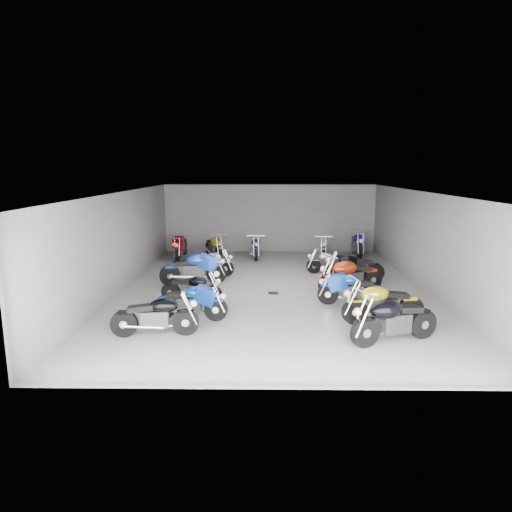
# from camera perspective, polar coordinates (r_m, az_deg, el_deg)

# --- Properties ---
(ground) EXTENTS (14.00, 14.00, 0.00)m
(ground) POSITION_cam_1_polar(r_m,az_deg,el_deg) (15.23, 2.11, -4.16)
(ground) COLOR gray
(ground) RESTS_ON ground
(wall_back) EXTENTS (10.00, 0.10, 3.20)m
(wall_back) POSITION_cam_1_polar(r_m,az_deg,el_deg) (21.84, 1.73, 4.72)
(wall_back) COLOR slate
(wall_back) RESTS_ON ground
(wall_left) EXTENTS (0.10, 14.00, 3.20)m
(wall_left) POSITION_cam_1_polar(r_m,az_deg,el_deg) (15.60, -16.54, 1.76)
(wall_left) COLOR slate
(wall_left) RESTS_ON ground
(wall_right) EXTENTS (0.10, 14.00, 3.20)m
(wall_right) POSITION_cam_1_polar(r_m,az_deg,el_deg) (15.83, 20.57, 1.64)
(wall_right) COLOR slate
(wall_right) RESTS_ON ground
(ceiling) EXTENTS (10.00, 14.00, 0.04)m
(ceiling) POSITION_cam_1_polar(r_m,az_deg,el_deg) (14.73, 2.20, 8.02)
(ceiling) COLOR black
(ceiling) RESTS_ON wall_back
(drain_grate) EXTENTS (0.32, 0.32, 0.01)m
(drain_grate) POSITION_cam_1_polar(r_m,az_deg,el_deg) (14.75, 2.16, -4.65)
(drain_grate) COLOR black
(drain_grate) RESTS_ON ground
(motorcycle_left_a) EXTENTS (2.10, 0.46, 0.92)m
(motorcycle_left_a) POSITION_cam_1_polar(r_m,az_deg,el_deg) (11.23, -12.40, -7.29)
(motorcycle_left_a) COLOR black
(motorcycle_left_a) RESTS_ON ground
(motorcycle_left_b) EXTENTS (2.03, 0.45, 0.89)m
(motorcycle_left_b) POSITION_cam_1_polar(r_m,az_deg,el_deg) (12.21, -8.16, -5.74)
(motorcycle_left_b) COLOR black
(motorcycle_left_b) RESTS_ON ground
(motorcycle_left_c) EXTENTS (1.89, 0.53, 0.84)m
(motorcycle_left_c) POSITION_cam_1_polar(r_m,az_deg,el_deg) (13.73, -7.97, -3.99)
(motorcycle_left_c) COLOR black
(motorcycle_left_c) RESTS_ON ground
(motorcycle_left_e) EXTENTS (2.29, 0.65, 1.01)m
(motorcycle_left_e) POSITION_cam_1_polar(r_m,az_deg,el_deg) (15.87, -7.75, -1.58)
(motorcycle_left_e) COLOR black
(motorcycle_left_e) RESTS_ON ground
(motorcycle_left_f) EXTENTS (1.96, 0.60, 0.87)m
(motorcycle_left_f) POSITION_cam_1_polar(r_m,az_deg,el_deg) (17.12, -5.90, -0.88)
(motorcycle_left_f) COLOR black
(motorcycle_left_f) RESTS_ON ground
(motorcycle_right_a) EXTENTS (2.19, 0.99, 1.01)m
(motorcycle_right_a) POSITION_cam_1_polar(r_m,az_deg,el_deg) (11.00, 16.85, -7.65)
(motorcycle_right_a) COLOR black
(motorcycle_right_a) RESTS_ON ground
(motorcycle_right_b) EXTENTS (2.20, 0.55, 0.97)m
(motorcycle_right_b) POSITION_cam_1_polar(r_m,az_deg,el_deg) (12.30, 15.49, -5.70)
(motorcycle_right_b) COLOR black
(motorcycle_right_b) RESTS_ON ground
(motorcycle_right_c) EXTENTS (2.03, 0.50, 0.89)m
(motorcycle_right_c) POSITION_cam_1_polar(r_m,az_deg,el_deg) (13.64, 11.84, -4.09)
(motorcycle_right_c) COLOR black
(motorcycle_right_c) RESTS_ON ground
(motorcycle_right_d) EXTENTS (2.22, 1.13, 1.04)m
(motorcycle_right_d) POSITION_cam_1_polar(r_m,az_deg,el_deg) (14.92, 11.69, -2.45)
(motorcycle_right_d) COLOR black
(motorcycle_right_d) RESTS_ON ground
(motorcycle_right_e) EXTENTS (2.15, 0.45, 0.94)m
(motorcycle_right_e) POSITION_cam_1_polar(r_m,az_deg,el_deg) (16.44, 12.11, -1.43)
(motorcycle_right_e) COLOR black
(motorcycle_right_e) RESTS_ON ground
(motorcycle_right_f) EXTENTS (1.85, 0.41, 0.81)m
(motorcycle_right_f) POSITION_cam_1_polar(r_m,az_deg,el_deg) (17.65, 9.21, -0.71)
(motorcycle_right_f) COLOR black
(motorcycle_right_f) RESTS_ON ground
(motorcycle_back_a) EXTENTS (0.43, 2.20, 0.97)m
(motorcycle_back_a) POSITION_cam_1_polar(r_m,az_deg,el_deg) (20.61, -9.40, 1.19)
(motorcycle_back_a) COLOR black
(motorcycle_back_a) RESTS_ON ground
(motorcycle_back_b) EXTENTS (0.97, 2.00, 0.93)m
(motorcycle_back_b) POSITION_cam_1_polar(r_m,az_deg,el_deg) (20.42, -5.26, 1.15)
(motorcycle_back_b) COLOR black
(motorcycle_back_b) RESTS_ON ground
(motorcycle_back_c) EXTENTS (0.43, 2.04, 0.90)m
(motorcycle_back_c) POSITION_cam_1_polar(r_m,az_deg,el_deg) (20.35, -0.09, 1.11)
(motorcycle_back_c) COLOR black
(motorcycle_back_c) RESTS_ON ground
(motorcycle_back_e) EXTENTS (0.44, 1.94, 0.85)m
(motorcycle_back_e) POSITION_cam_1_polar(r_m,az_deg,el_deg) (20.64, 8.39, 1.06)
(motorcycle_back_e) COLOR black
(motorcycle_back_e) RESTS_ON ground
(motorcycle_back_f) EXTENTS (0.48, 2.34, 1.03)m
(motorcycle_back_f) POSITION_cam_1_polar(r_m,az_deg,el_deg) (21.25, 12.56, 1.46)
(motorcycle_back_f) COLOR black
(motorcycle_back_f) RESTS_ON ground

